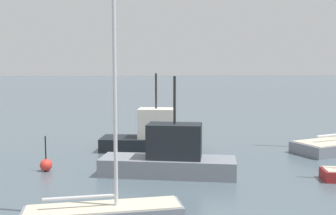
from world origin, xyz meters
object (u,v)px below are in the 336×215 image
Objects in this scene: sailboat_0 at (104,206)px; channel_buoy_2 at (46,165)px; fishing_boat_0 at (170,157)px; fishing_boat_1 at (153,136)px.

channel_buoy_2 is (-2.43, 6.23, -0.12)m from sailboat_0.
fishing_boat_0 is (2.87, 4.59, 0.38)m from sailboat_0.
fishing_boat_1 is at bearing 107.44° from fishing_boat_0.
fishing_boat_0 is 3.81× the size of channel_buoy_2.
sailboat_0 reaches higher than fishing_boat_0.
fishing_boat_0 is 1.03× the size of fishing_boat_1.
fishing_boat_1 is (2.87, 9.80, 0.39)m from sailboat_0.
sailboat_0 is at bearing -68.71° from channel_buoy_2.
channel_buoy_2 is (-5.30, 1.64, -0.50)m from fishing_boat_0.
channel_buoy_2 is (-5.30, -3.57, -0.52)m from fishing_boat_1.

